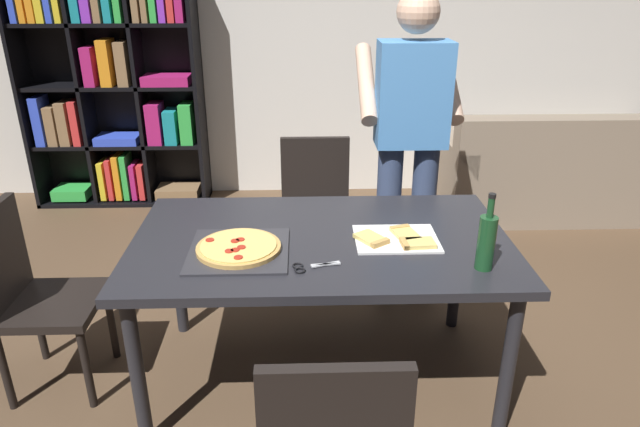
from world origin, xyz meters
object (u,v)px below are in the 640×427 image
at_px(bookshelf, 113,85).
at_px(pepperoni_pizza_on_tray, 239,248).
at_px(chair_far_side, 316,203).
at_px(wine_bottle, 486,241).
at_px(kitchen_scissors, 308,267).
at_px(dining_table, 321,252).
at_px(chair_left_end, 30,289).
at_px(person_serving_pizza, 410,135).
at_px(couch, 549,176).

bearing_deg(bookshelf, pepperoni_pizza_on_tray, -63.82).
xyz_separation_m(chair_far_side, wine_bottle, (0.63, -1.27, 0.36)).
distance_m(bookshelf, kitchen_scissors, 3.06).
bearing_deg(chair_far_side, dining_table, -90.00).
bearing_deg(chair_far_side, chair_left_end, -143.43).
xyz_separation_m(person_serving_pizza, kitchen_scissors, (-0.57, -1.03, -0.24)).
xyz_separation_m(chair_far_side, person_serving_pizza, (0.51, -0.22, 0.49)).
bearing_deg(chair_left_end, wine_bottle, -8.77).
bearing_deg(bookshelf, couch, -6.37).
bearing_deg(pepperoni_pizza_on_tray, kitchen_scissors, -27.21).
bearing_deg(couch, dining_table, -133.72).
height_order(couch, kitchen_scissors, couch).
xyz_separation_m(bookshelf, kitchen_scissors, (1.52, -2.65, -0.23)).
distance_m(couch, person_serving_pizza, 1.98).
distance_m(chair_far_side, kitchen_scissors, 1.27).
height_order(couch, person_serving_pizza, person_serving_pizza).
height_order(person_serving_pizza, kitchen_scissors, person_serving_pizza).
bearing_deg(couch, wine_bottle, -119.03).
bearing_deg(kitchen_scissors, pepperoni_pizza_on_tray, 152.79).
bearing_deg(chair_far_side, wine_bottle, -63.65).
height_order(dining_table, person_serving_pizza, person_serving_pizza).
height_order(bookshelf, person_serving_pizza, bookshelf).
bearing_deg(chair_left_end, bookshelf, 96.38).
bearing_deg(chair_left_end, couch, 31.73).
bearing_deg(person_serving_pizza, bookshelf, 142.21).
distance_m(chair_far_side, bookshelf, 2.16).
bearing_deg(kitchen_scissors, bookshelf, 119.82).
bearing_deg(chair_far_side, pepperoni_pizza_on_tray, -107.58).
bearing_deg(bookshelf, kitchen_scissors, -60.18).
xyz_separation_m(couch, bookshelf, (-3.48, 0.39, 0.68)).
relative_size(chair_far_side, pepperoni_pizza_on_tray, 2.18).
distance_m(chair_far_side, wine_bottle, 1.47).
bearing_deg(dining_table, kitchen_scissors, -102.20).
bearing_deg(chair_far_side, couch, 28.06).
distance_m(chair_left_end, bookshelf, 2.44).
relative_size(dining_table, wine_bottle, 5.24).
xyz_separation_m(chair_far_side, bookshelf, (-1.58, 1.40, 0.47)).
xyz_separation_m(chair_left_end, pepperoni_pizza_on_tray, (0.96, -0.13, 0.25)).
bearing_deg(chair_left_end, dining_table, 0.00).
bearing_deg(wine_bottle, pepperoni_pizza_on_tray, 170.01).
distance_m(dining_table, bookshelf, 2.87).
height_order(dining_table, kitchen_scissors, kitchen_scissors).
height_order(couch, wine_bottle, wine_bottle).
height_order(chair_far_side, couch, chair_far_side).
bearing_deg(wine_bottle, person_serving_pizza, 96.45).
relative_size(dining_table, chair_left_end, 1.84).
bearing_deg(kitchen_scissors, dining_table, 77.80).
distance_m(person_serving_pizza, kitchen_scissors, 1.20).
distance_m(couch, bookshelf, 3.57).
xyz_separation_m(dining_table, chair_left_end, (-1.31, 0.00, -0.17)).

